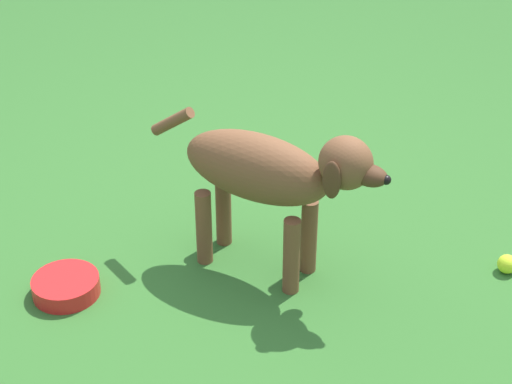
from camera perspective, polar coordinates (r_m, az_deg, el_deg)
ground at (r=2.94m, az=0.89°, el=-3.34°), size 14.00×14.00×0.00m
dog at (r=2.59m, az=0.96°, el=1.29°), size 0.44×0.78×0.57m
tennis_ball_1 at (r=2.90m, az=17.15°, el=-4.83°), size 0.07×0.07×0.07m
water_bowl at (r=2.75m, az=-13.14°, el=-6.43°), size 0.22×0.22×0.06m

